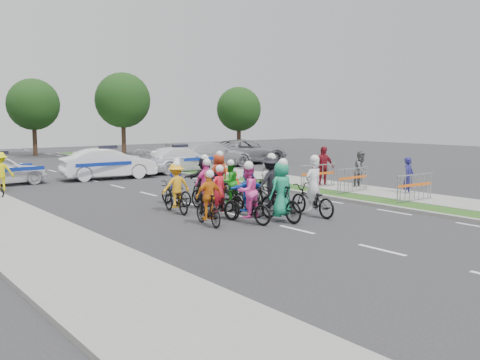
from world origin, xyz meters
TOP-DOWN VIEW (x-y plane):
  - ground at (0.00, 0.00)m, footprint 90.00×90.00m
  - curb_right at (5.10, 5.00)m, footprint 0.20×60.00m
  - grass_strip at (5.80, 5.00)m, footprint 1.20×60.00m
  - sidewalk_right at (7.60, 5.00)m, footprint 2.40×60.00m
  - sidewalk_left at (-6.50, 5.00)m, footprint 3.00×60.00m
  - rider_0 at (1.89, 1.24)m, footprint 0.77×2.02m
  - rider_1 at (0.47, 1.21)m, footprint 0.84×1.89m
  - rider_2 at (-0.53, 1.65)m, footprint 0.99×1.98m
  - rider_3 at (-1.67, 2.07)m, footprint 0.89×1.65m
  - rider_4 at (1.44, 2.86)m, footprint 1.16×2.02m
  - rider_5 at (0.24, 2.57)m, footprint 1.35×1.61m
  - rider_6 at (-0.71, 2.91)m, footprint 0.82×1.76m
  - rider_7 at (1.93, 3.51)m, footprint 0.85×1.80m
  - rider_8 at (0.81, 4.35)m, footprint 0.74×1.71m
  - rider_9 at (-0.23, 4.33)m, footprint 0.93×1.74m
  - rider_10 at (-1.34, 4.52)m, footprint 1.03×1.79m
  - rider_11 at (0.38, 5.36)m, footprint 1.54×1.83m
  - rider_12 at (-0.54, 5.83)m, footprint 0.81×1.78m
  - rider_13 at (1.57, 6.08)m, footprint 0.81×1.83m
  - police_car_1 at (1.00, 15.18)m, footprint 5.01×2.38m
  - police_car_2 at (5.70, 15.70)m, footprint 5.21×2.46m
  - civilian_sedan at (8.94, 17.25)m, footprint 5.81×2.86m
  - civilian_suv at (12.28, 17.86)m, footprint 6.40×3.90m
  - spectator_0 at (8.17, 1.93)m, footprint 0.65×0.50m
  - spectator_1 at (8.21, 4.41)m, footprint 0.91×0.75m
  - spectator_2 at (7.30, 5.88)m, footprint 1.20×0.72m
  - marshal_hiviz at (-4.61, 13.93)m, footprint 1.18×0.79m
  - barrier_0 at (6.70, 0.63)m, footprint 2.03×0.64m
  - barrier_1 at (6.70, 3.62)m, footprint 2.02×0.61m
  - barrier_2 at (6.70, 5.60)m, footprint 2.04×0.71m
  - cone_0 at (4.26, 8.43)m, footprint 0.40×0.40m
  - cone_1 at (7.08, 13.13)m, footprint 0.40×0.40m
  - tree_1 at (9.00, 30.00)m, footprint 4.55×4.55m
  - tree_2 at (18.00, 26.00)m, footprint 3.85×3.85m
  - tree_4 at (3.00, 34.00)m, footprint 4.20×4.20m

SIDE VIEW (x-z plane):
  - ground at x=0.00m, z-range 0.00..0.00m
  - grass_strip at x=5.80m, z-range 0.00..0.11m
  - curb_right at x=5.10m, z-range 0.00..0.12m
  - sidewalk_right at x=7.60m, z-range 0.00..0.13m
  - sidewalk_left at x=-6.50m, z-range 0.00..0.13m
  - cone_0 at x=4.26m, z-range -0.01..0.69m
  - cone_1 at x=7.08m, z-range -0.01..0.69m
  - barrier_0 at x=6.70m, z-range 0.00..1.12m
  - barrier_1 at x=6.70m, z-range 0.00..1.12m
  - barrier_2 at x=6.70m, z-range 0.00..1.12m
  - rider_6 at x=-0.71m, z-range -0.29..1.44m
  - rider_12 at x=-0.54m, z-range -0.29..1.46m
  - rider_8 at x=0.81m, z-range -0.22..1.51m
  - rider_3 at x=-1.67m, z-range -0.19..1.50m
  - rider_0 at x=1.89m, z-range -0.35..1.68m
  - rider_10 at x=-1.34m, z-range -0.20..1.58m
  - rider_9 at x=-0.23m, z-range -0.21..1.61m
  - rider_5 at x=0.24m, z-range -0.12..1.54m
  - rider_7 at x=1.93m, z-range -0.20..1.62m
  - rider_2 at x=-0.53m, z-range -0.25..1.68m
  - police_car_2 at x=5.70m, z-range 0.00..1.47m
  - rider_13 at x=1.57m, z-range -0.22..1.71m
  - rider_1 at x=0.47m, z-range -0.23..1.76m
  - rider_4 at x=1.44m, z-range -0.23..1.78m
  - rider_11 at x=0.38m, z-range -0.15..1.72m
  - police_car_1 at x=1.00m, z-range 0.00..1.59m
  - spectator_0 at x=8.17m, z-range 0.00..1.61m
  - civilian_sedan at x=8.94m, z-range 0.00..1.63m
  - civilian_suv at x=12.28m, z-range 0.00..1.66m
  - marshal_hiviz at x=-4.61m, z-range 0.00..1.70m
  - spectator_1 at x=8.21m, z-range 0.00..1.72m
  - spectator_2 at x=7.30m, z-range 0.00..1.90m
  - tree_2 at x=18.00m, z-range 0.95..6.72m
  - tree_4 at x=3.00m, z-range 1.04..7.34m
  - tree_1 at x=9.00m, z-range 1.12..7.95m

